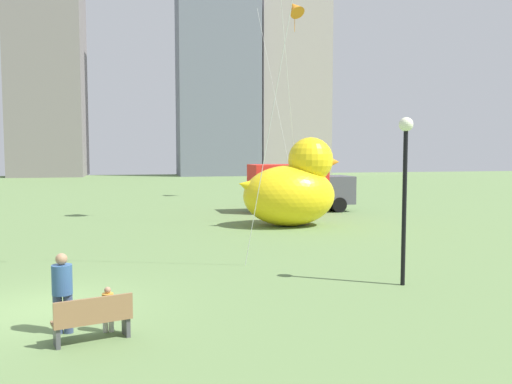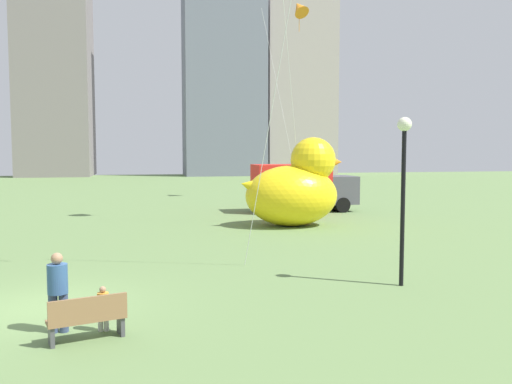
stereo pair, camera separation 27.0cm
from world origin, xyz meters
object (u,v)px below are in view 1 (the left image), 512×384
person_adult (62,289)px  lamppost (405,168)px  person_child (108,307)px  giant_inflatable_duck (293,188)px  box_truck (298,188)px  park_bench (93,318)px  kite_orange (295,9)px

person_adult → lamppost: (8.59, 2.03, 2.31)m
person_child → lamppost: (7.70, 2.14, 2.70)m
person_child → giant_inflatable_duck: bearing=59.9°
box_truck → park_bench: bearing=-117.2°
lamppost → kite_orange: size_ratio=0.31×
person_child → kite_orange: kite_orange is taller
person_adult → kite_orange: (13.06, 27.29, 13.20)m
person_adult → kite_orange: bearing=64.4°
park_bench → person_child: bearing=64.8°
person_child → lamppost: lamppost is taller
park_bench → giant_inflatable_duck: bearing=60.1°
park_bench → giant_inflatable_duck: giant_inflatable_duck is taller
lamppost → box_truck: size_ratio=0.73×
giant_inflatable_duck → kite_orange: 18.70m
park_bench → kite_orange: size_ratio=0.10×
person_child → kite_orange: 32.93m
park_bench → person_adult: bearing=134.1°
person_child → giant_inflatable_duck: 16.12m
box_truck → kite_orange: (2.03, 7.74, 12.65)m
park_bench → box_truck: (10.39, 20.21, 0.98)m
park_bench → lamppost: lamppost is taller
person_child → lamppost: bearing=15.5°
person_adult → box_truck: bearing=60.6°
lamppost → box_truck: 17.79m
giant_inflatable_duck → kite_orange: bearing=73.1°
person_child → giant_inflatable_duck: giant_inflatable_duck is taller
giant_inflatable_duck → person_adult: bearing=-123.0°
kite_orange → box_truck: bearing=-104.7°
lamppost → kite_orange: kite_orange is taller
person_adult → park_bench: bearing=-45.9°
giant_inflatable_duck → kite_orange: (4.12, 13.52, 12.26)m
park_bench → person_adult: (-0.63, 0.65, 0.44)m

